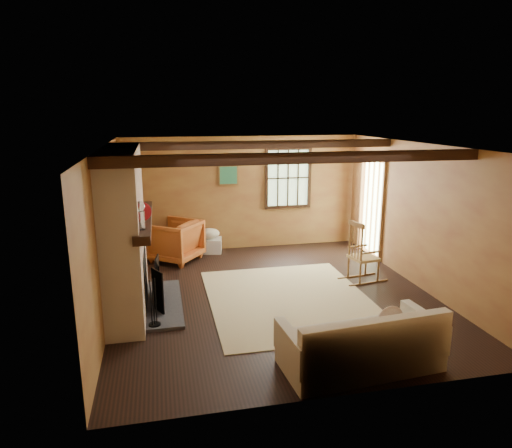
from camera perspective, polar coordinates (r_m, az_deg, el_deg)
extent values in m
plane|color=black|center=(7.47, 2.22, -8.91)|extent=(5.50, 5.50, 0.00)
cube|color=#A27739|center=(9.72, -1.72, 3.85)|extent=(5.00, 0.02, 2.40)
cube|color=#A27739|center=(4.61, 10.91, -7.97)|extent=(5.00, 0.02, 2.40)
cube|color=#A27739|center=(6.93, -18.17, -0.98)|extent=(0.02, 5.50, 2.40)
cube|color=#A27739|center=(8.07, 19.76, 0.95)|extent=(0.02, 5.50, 2.40)
cube|color=white|center=(6.91, 2.40, 9.77)|extent=(5.00, 5.50, 0.02)
cube|color=#311D10|center=(5.76, 5.41, 8.21)|extent=(5.00, 0.12, 0.14)
cube|color=#311D10|center=(8.08, 0.24, 9.88)|extent=(5.00, 0.12, 0.14)
cube|color=#311D10|center=(9.88, 4.04, 5.74)|extent=(1.02, 0.06, 1.32)
cube|color=#BDE0AB|center=(9.90, 3.99, 5.77)|extent=(0.90, 0.01, 1.20)
cube|color=#311D10|center=(9.89, 4.02, 5.75)|extent=(0.90, 0.03, 0.02)
cube|color=olive|center=(9.55, 14.21, 2.02)|extent=(0.06, 1.00, 2.06)
cube|color=#BDE0AB|center=(9.56, 14.37, 2.03)|extent=(0.01, 0.80, 1.85)
cube|color=olive|center=(9.58, -3.48, 6.11)|extent=(0.42, 0.03, 0.42)
cube|color=#257060|center=(9.57, -3.47, 6.10)|extent=(0.36, 0.01, 0.36)
cube|color=#9F4E3D|center=(6.90, -16.11, -0.88)|extent=(0.50, 2.20, 2.40)
cube|color=black|center=(7.12, -15.14, -6.70)|extent=(0.38, 1.00, 0.85)
cube|color=#3C3C41|center=(7.26, -11.49, -9.68)|extent=(0.55, 1.80, 0.05)
cube|color=#311D10|center=(6.85, -13.86, 0.45)|extent=(0.22, 2.30, 0.12)
cube|color=black|center=(6.83, -12.17, -8.17)|extent=(0.16, 0.29, 0.63)
cube|color=black|center=(7.13, -12.19, -7.20)|extent=(0.07, 0.31, 0.63)
cube|color=black|center=(7.44, -12.20, -6.31)|extent=(0.06, 0.32, 0.63)
cylinder|color=black|center=(6.54, -12.55, -12.14)|extent=(0.16, 0.16, 0.02)
cylinder|color=black|center=(6.38, -12.99, -9.65)|extent=(0.01, 0.01, 0.67)
cylinder|color=black|center=(6.41, -12.70, -9.53)|extent=(0.01, 0.01, 0.67)
cylinder|color=black|center=(6.44, -12.42, -9.41)|extent=(0.01, 0.01, 0.67)
cylinder|color=white|center=(6.05, -14.22, 0.43)|extent=(0.11, 0.11, 0.24)
sphere|color=white|center=(6.01, -14.33, 2.16)|extent=(0.13, 0.13, 0.13)
cylinder|color=#AB131B|center=(6.51, -14.10, 1.50)|extent=(0.27, 0.06, 0.27)
cube|color=black|center=(6.93, -13.97, 1.59)|extent=(0.24, 0.19, 0.11)
cylinder|color=#311D10|center=(7.25, -13.91, 2.05)|extent=(0.08, 0.08, 0.10)
cylinder|color=#311D10|center=(7.32, -13.89, 2.06)|extent=(0.06, 0.06, 0.07)
cube|color=tan|center=(7.34, 4.14, -9.34)|extent=(2.50, 3.00, 0.01)
cube|color=tan|center=(8.19, 13.32, -4.13)|extent=(0.49, 0.50, 0.05)
cube|color=olive|center=(7.92, 12.47, -0.05)|extent=(0.11, 0.42, 0.07)
cylinder|color=olive|center=(8.22, 15.03, -5.66)|extent=(0.03, 0.03, 0.40)
cylinder|color=olive|center=(8.50, 13.56, -4.92)|extent=(0.03, 0.03, 0.40)
cylinder|color=olive|center=(8.01, 12.89, -6.04)|extent=(0.03, 0.03, 0.40)
cylinder|color=olive|center=(8.30, 11.47, -5.26)|extent=(0.03, 0.03, 0.40)
cylinder|color=olive|center=(7.85, 13.10, -2.44)|extent=(0.03, 0.03, 0.69)
cylinder|color=olive|center=(8.14, 11.64, -1.77)|extent=(0.03, 0.03, 0.69)
cylinder|color=olive|center=(7.93, 12.72, -2.40)|extent=(0.02, 0.02, 0.57)
cylinder|color=olive|center=(8.00, 12.35, -2.23)|extent=(0.02, 0.02, 0.57)
cylinder|color=olive|center=(8.07, 11.99, -2.06)|extent=(0.02, 0.02, 0.57)
cube|color=olive|center=(7.99, 14.20, -3.47)|extent=(0.39, 0.10, 0.03)
cube|color=olive|center=(8.30, 12.59, -2.71)|extent=(0.39, 0.10, 0.03)
cube|color=olive|center=(8.18, 13.89, -7.16)|extent=(0.78, 0.16, 0.03)
cube|color=olive|center=(8.46, 12.46, -6.36)|extent=(0.78, 0.16, 0.03)
cube|color=beige|center=(5.62, 12.82, -15.15)|extent=(1.86, 0.96, 0.40)
cube|color=beige|center=(5.23, 14.89, -13.95)|extent=(1.80, 0.29, 0.49)
cube|color=beige|center=(5.20, 4.41, -15.10)|extent=(0.19, 0.82, 0.36)
cube|color=beige|center=(5.98, 20.21, -11.92)|extent=(0.19, 0.82, 0.36)
ellipsoid|color=beige|center=(5.78, 16.49, -11.28)|extent=(0.33, 0.14, 0.32)
cylinder|color=brown|center=(9.62, -13.53, -3.67)|extent=(0.38, 0.11, 0.11)
cylinder|color=brown|center=(9.61, -12.79, -3.63)|extent=(0.38, 0.11, 0.11)
cylinder|color=brown|center=(9.61, -12.04, -3.59)|extent=(0.38, 0.11, 0.11)
cylinder|color=brown|center=(9.58, -13.57, -3.01)|extent=(0.38, 0.11, 0.11)
cylinder|color=brown|center=(9.58, -12.82, -2.97)|extent=(0.38, 0.11, 0.11)
cylinder|color=brown|center=(9.58, -12.08, -2.94)|extent=(0.38, 0.11, 0.11)
cube|color=white|center=(9.67, -5.83, -2.67)|extent=(0.56, 0.46, 0.30)
ellipsoid|color=beige|center=(9.60, -5.87, -1.19)|extent=(0.46, 0.38, 0.22)
imported|color=#BF6026|center=(9.16, -10.11, -2.06)|extent=(1.25, 1.24, 0.82)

